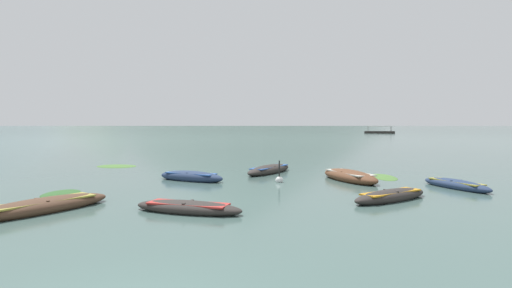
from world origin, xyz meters
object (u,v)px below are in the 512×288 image
object	(u,v)px
ferry_0	(379,132)
rowboat_4	(456,185)
rowboat_0	(269,170)
mooring_buoy	(279,180)
rowboat_1	(391,196)
rowboat_6	(188,208)
rowboat_5	(42,206)
rowboat_2	(349,176)
rowboat_3	(191,177)

from	to	relation	value
ferry_0	rowboat_4	bearing A→B (deg)	-103.52
rowboat_0	mooring_buoy	size ratio (longest dim) A/B	3.79
rowboat_0	rowboat_1	distance (m)	9.04
mooring_buoy	rowboat_1	bearing A→B (deg)	-47.12
rowboat_1	rowboat_0	bearing A→B (deg)	119.94
rowboat_0	rowboat_6	world-z (taller)	rowboat_0
rowboat_5	ferry_0	distance (m)	120.42
rowboat_2	mooring_buoy	bearing A→B (deg)	-168.65
rowboat_0	ferry_0	bearing A→B (deg)	71.67
rowboat_3	ferry_0	xyz separation A→B (m)	(37.95, 106.13, 0.26)
rowboat_6	rowboat_4	bearing A→B (deg)	25.61
rowboat_3	rowboat_4	size ratio (longest dim) A/B	1.07
rowboat_4	rowboat_2	bearing A→B (deg)	152.68
rowboat_0	rowboat_6	size ratio (longest dim) A/B	1.16
ferry_0	mooring_buoy	size ratio (longest dim) A/B	8.39
rowboat_5	mooring_buoy	distance (m)	10.13
rowboat_3	ferry_0	bearing A→B (deg)	70.32
rowboat_2	rowboat_6	distance (m)	9.70
mooring_buoy	rowboat_6	bearing A→B (deg)	-114.42
rowboat_4	rowboat_6	xyz separation A→B (m)	(-10.62, -5.09, -0.01)
rowboat_2	rowboat_5	xyz separation A→B (m)	(-11.08, -7.40, -0.03)
rowboat_5	ferry_0	bearing A→B (deg)	70.00
rowboat_0	rowboat_5	distance (m)	12.44
rowboat_1	rowboat_4	xyz separation A→B (m)	(3.64, 2.86, -0.01)
rowboat_1	ferry_0	world-z (taller)	ferry_0
rowboat_2	rowboat_4	xyz separation A→B (m)	(4.16, -2.15, -0.05)
rowboat_1	mooring_buoy	distance (m)	5.88
rowboat_3	mooring_buoy	world-z (taller)	mooring_buoy
rowboat_2	rowboat_5	distance (m)	13.32
rowboat_4	mooring_buoy	size ratio (longest dim) A/B	3.04
rowboat_6	ferry_0	world-z (taller)	ferry_0
rowboat_6	mooring_buoy	xyz separation A→B (m)	(2.97, 6.54, -0.04)
rowboat_0	rowboat_2	size ratio (longest dim) A/B	0.99
rowboat_0	rowboat_6	xyz separation A→B (m)	(-2.46, -10.07, -0.04)
rowboat_3	rowboat_1	bearing A→B (deg)	-29.00
rowboat_2	mooring_buoy	world-z (taller)	mooring_buoy
rowboat_0	rowboat_5	size ratio (longest dim) A/B	0.99
rowboat_0	ferry_0	xyz separation A→B (m)	(34.11, 102.93, 0.26)
rowboat_5	mooring_buoy	xyz separation A→B (m)	(7.60, 6.70, -0.07)
rowboat_1	rowboat_2	bearing A→B (deg)	95.96
rowboat_4	rowboat_3	bearing A→B (deg)	171.58
rowboat_1	mooring_buoy	bearing A→B (deg)	132.88
rowboat_5	ferry_0	size ratio (longest dim) A/B	0.46
rowboat_1	rowboat_5	world-z (taller)	rowboat_5
rowboat_4	mooring_buoy	distance (m)	7.78
rowboat_0	rowboat_3	xyz separation A→B (m)	(-3.84, -3.20, 0.01)
rowboat_0	rowboat_6	bearing A→B (deg)	-103.72
rowboat_0	rowboat_3	size ratio (longest dim) A/B	1.16
rowboat_1	rowboat_4	distance (m)	4.63
rowboat_1	rowboat_5	xyz separation A→B (m)	(-11.60, -2.39, 0.02)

